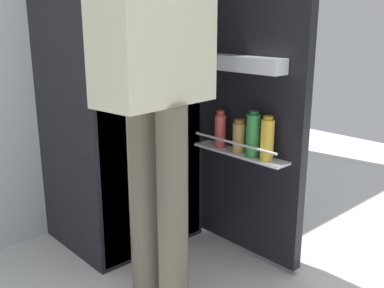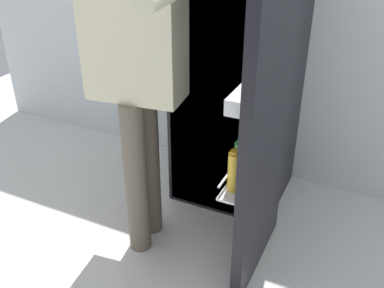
# 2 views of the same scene
# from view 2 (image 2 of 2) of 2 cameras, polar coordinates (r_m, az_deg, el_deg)

# --- Properties ---
(ground_plane) EXTENTS (5.98, 5.98, 0.00)m
(ground_plane) POSITION_cam_2_polar(r_m,az_deg,el_deg) (2.63, 0.95, -11.70)
(ground_plane) COLOR silver
(refrigerator) EXTENTS (0.71, 1.21, 1.81)m
(refrigerator) POSITION_cam_2_polar(r_m,az_deg,el_deg) (2.56, 6.33, 10.41)
(refrigerator) COLOR black
(refrigerator) RESTS_ON ground_plane
(person) EXTENTS (0.63, 0.75, 1.75)m
(person) POSITION_cam_2_polar(r_m,az_deg,el_deg) (2.11, -7.00, 10.73)
(person) COLOR #665B4C
(person) RESTS_ON ground_plane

